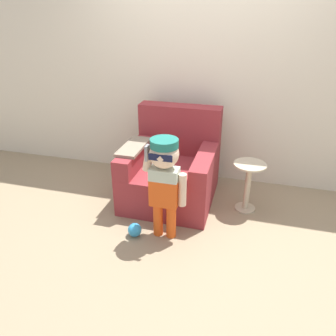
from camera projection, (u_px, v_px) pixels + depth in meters
The scene contains 6 objects.
ground_plane at pixel (187, 200), 3.59m from camera, with size 10.00×10.00×0.00m, color #998466.
wall_back at pixel (203, 69), 3.60m from camera, with size 10.00×0.05×2.60m.
armchair at pixel (172, 169), 3.55m from camera, with size 0.93×0.98×0.95m.
person_child at pixel (165, 174), 2.77m from camera, with size 0.39×0.29×0.95m.
side_table at pixel (248, 182), 3.30m from camera, with size 0.32×0.32×0.52m.
toy_ball at pixel (135, 230), 3.01m from camera, with size 0.13×0.13×0.13m.
Camera 1 is at (0.61, -3.02, 1.89)m, focal length 35.00 mm.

